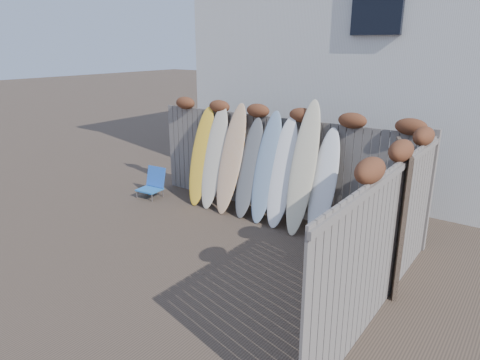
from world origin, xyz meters
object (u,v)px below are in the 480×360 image
Objects in this scene: wooden_crate at (363,259)px; lattice_panel at (396,215)px; surfboard_0 at (201,156)px; beach_chair at (153,183)px.

lattice_panel is at bearing 55.69° from wooden_crate.
lattice_panel is at bearing -15.46° from surfboard_0.
wooden_crate is 4.38m from surfboard_0.
beach_chair is 0.33× the size of lattice_panel.
lattice_panel is (0.29, 0.42, 0.62)m from wooden_crate.
lattice_panel reaches higher than wooden_crate.
surfboard_0 reaches higher than lattice_panel.
lattice_panel is 4.51m from surfboard_0.
beach_chair is at bearing 171.18° from wooden_crate.
wooden_crate is 0.36× the size of surfboard_0.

